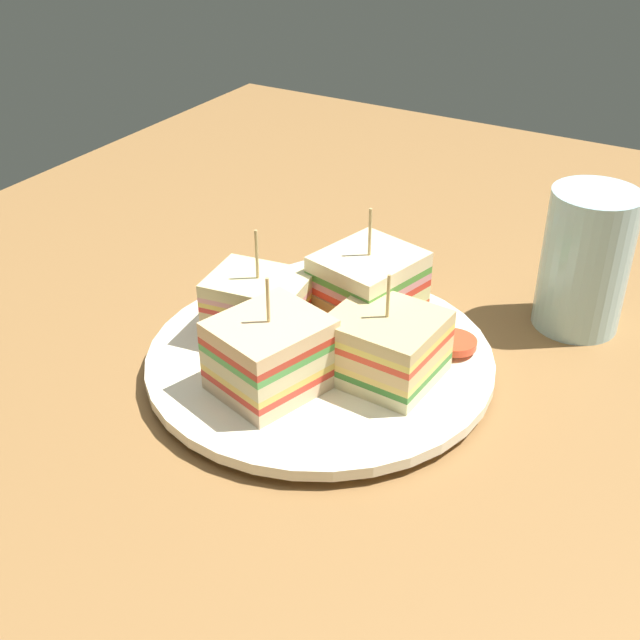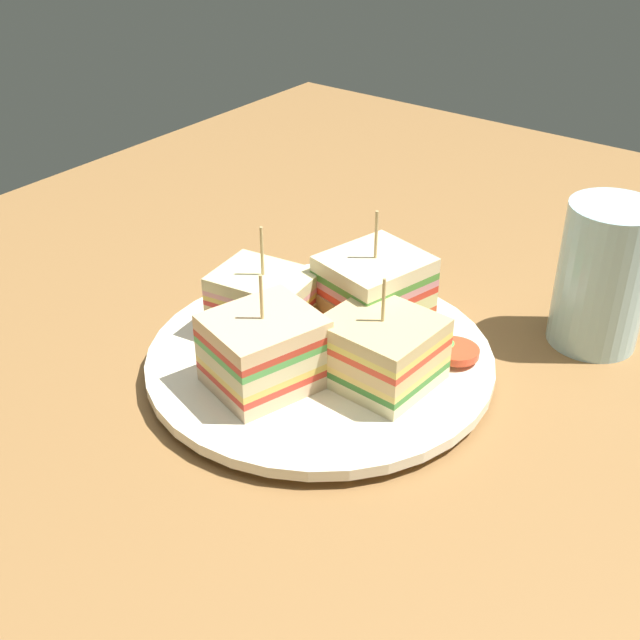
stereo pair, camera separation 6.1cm
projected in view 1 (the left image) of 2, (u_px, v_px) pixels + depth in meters
ground_plane at (320, 380)px, 63.65cm from camera, size 124.51×98.30×1.80cm
plate at (320, 360)px, 62.67cm from camera, size 26.37×26.37×1.57cm
sandwich_wedge_0 at (383, 348)px, 58.55cm from camera, size 7.28×7.91×8.30cm
sandwich_wedge_1 at (367, 292)px, 64.01cm from camera, size 8.84×8.17×10.20cm
sandwich_wedge_2 at (261, 306)px, 63.43cm from camera, size 6.72×8.23×9.03cm
sandwich_wedge_3 at (271, 355)px, 57.41cm from camera, size 9.04×8.35×8.83cm
chip_pile at (322, 342)px, 62.28cm from camera, size 6.65×5.92×1.63cm
salad_garnish at (431, 341)px, 62.68cm from camera, size 6.19×6.37×1.47cm
spoon at (258, 274)px, 75.47cm from camera, size 13.46×8.42×1.00cm
drinking_glass at (583, 270)px, 66.39cm from camera, size 7.04×7.04×11.82cm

